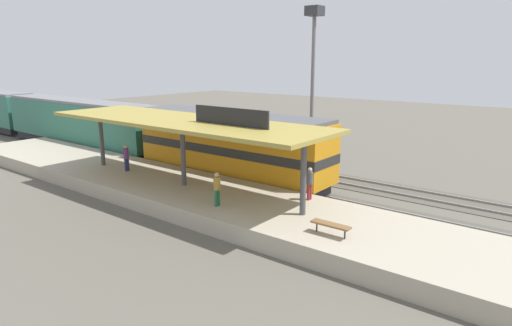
{
  "coord_description": "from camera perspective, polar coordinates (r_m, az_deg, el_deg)",
  "views": [
    {
      "loc": [
        -21.34,
        -18.29,
        8.03
      ],
      "look_at": [
        -1.38,
        -2.74,
        2.0
      ],
      "focal_mm": 30.99,
      "sensor_mm": 36.0,
      "label": 1
    }
  ],
  "objects": [
    {
      "name": "track_far",
      "position": [
        32.73,
        2.66,
        -0.76
      ],
      "size": [
        3.2,
        110.0,
        0.16
      ],
      "color": "#4E4941",
      "rests_on": "ground"
    },
    {
      "name": "platform_bench",
      "position": [
        18.57,
        9.62,
        -7.89
      ],
      "size": [
        0.44,
        1.7,
        0.5
      ],
      "color": "#333338",
      "rests_on": "platform"
    },
    {
      "name": "platform",
      "position": [
        25.93,
        -9.2,
        -3.77
      ],
      "size": [
        6.0,
        44.0,
        0.9
      ],
      "primitive_type": "cube",
      "color": "#A89E89",
      "rests_on": "ground"
    },
    {
      "name": "station_canopy",
      "position": [
        24.97,
        -9.4,
        5.18
      ],
      "size": [
        5.2,
        18.0,
        4.7
      ],
      "color": "#47474C",
      "rests_on": "platform"
    },
    {
      "name": "locomotive",
      "position": [
        28.96,
        -3.32,
        2.19
      ],
      "size": [
        2.93,
        14.43,
        4.44
      ],
      "color": "#28282D",
      "rests_on": "track_near"
    },
    {
      "name": "person_walking",
      "position": [
        29.61,
        -16.4,
        0.81
      ],
      "size": [
        0.34,
        0.34,
        1.71
      ],
      "color": "navy",
      "rests_on": "platform"
    },
    {
      "name": "ground_plane",
      "position": [
        30.72,
        -0.15,
        -1.75
      ],
      "size": [
        120.0,
        120.0,
        0.0
      ],
      "primitive_type": "plane",
      "color": "#5B564C"
    },
    {
      "name": "light_mast",
      "position": [
        33.9,
        7.42,
        13.92
      ],
      "size": [
        1.1,
        1.1,
        11.7
      ],
      "color": "slate",
      "rests_on": "ground"
    },
    {
      "name": "person_boarding",
      "position": [
        21.75,
        -5.06,
        -3.15
      ],
      "size": [
        0.34,
        0.34,
        1.71
      ],
      "color": "#23603D",
      "rests_on": "platform"
    },
    {
      "name": "track_near",
      "position": [
        29.22,
        -2.57,
        -2.5
      ],
      "size": [
        3.2,
        110.0,
        0.16
      ],
      "color": "#4E4941",
      "rests_on": "ground"
    },
    {
      "name": "passenger_carriage_front",
      "position": [
        42.88,
        -21.81,
        4.79
      ],
      "size": [
        2.9,
        20.0,
        4.24
      ],
      "color": "#28282D",
      "rests_on": "track_near"
    },
    {
      "name": "person_waiting",
      "position": [
        22.78,
        6.94,
        -2.43
      ],
      "size": [
        0.34,
        0.34,
        1.71
      ],
      "color": "maroon",
      "rests_on": "platform"
    },
    {
      "name": "freight_car",
      "position": [
        38.69,
        -9.23,
        4.22
      ],
      "size": [
        2.8,
        12.0,
        3.54
      ],
      "color": "#28282D",
      "rests_on": "track_far"
    }
  ]
}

